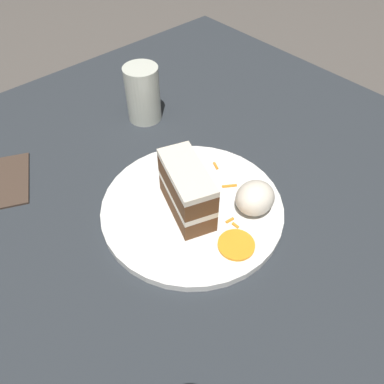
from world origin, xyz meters
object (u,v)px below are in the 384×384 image
Objects in this scene: cake_slice at (187,190)px; drinking_glass at (143,97)px; plate at (192,207)px; orange_garnish at (236,245)px; cream_dollop at (255,198)px.

drinking_glass reaches higher than cake_slice.
orange_garnish is (-0.00, -0.10, 0.01)m from plate.
drinking_glass reaches higher than cream_dollop.
cake_slice reaches higher than plate.
drinking_glass is (0.03, 0.33, 0.01)m from cream_dollop.
plate is at bearing -110.87° from drinking_glass.
plate is 0.10m from cream_dollop.
orange_garnish is at bearing -105.93° from drinking_glass.
drinking_glass is at bearing 74.07° from orange_garnish.
plate is at bearing 133.47° from cream_dollop.
cake_slice is at bearing 93.42° from orange_garnish.
plate is 0.10m from orange_garnish.
plate is 2.31× the size of cake_slice.
orange_garnish is 0.49× the size of drinking_glass.
cream_dollop is at bearing -95.23° from drinking_glass.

